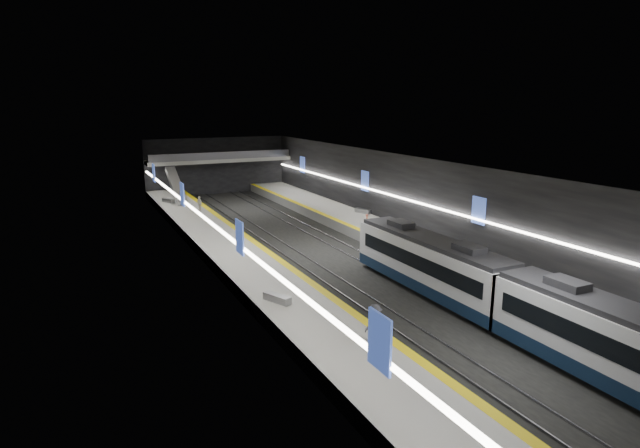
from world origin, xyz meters
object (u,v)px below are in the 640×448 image
train (510,297)px  bench_left_far (168,201)px  bench_right_far (363,211)px  passenger_right_a (367,222)px  passenger_left_b (375,323)px  bench_right_near (450,244)px  escalator (176,186)px  bench_left_near (277,298)px  passenger_right_b (462,251)px  passenger_left_a (199,204)px

train → bench_left_far: (-11.17, 44.38, -0.96)m
bench_right_far → passenger_right_a: passenger_right_a is taller
passenger_right_a → passenger_left_b: bearing=166.4°
train → bench_right_near: bearing=63.5°
train → passenger_right_a: 21.89m
escalator → bench_left_near: (-1.17, -37.25, -1.66)m
passenger_right_b → bench_right_near: bearing=37.4°
bench_left_far → passenger_left_a: 7.05m
passenger_right_a → passenger_right_b: passenger_right_b is taller
bench_left_far → passenger_right_a: passenger_right_a is taller
bench_left_far → bench_right_near: 35.69m
bench_left_near → bench_right_far: bench_right_far is taller
bench_right_far → passenger_right_b: passenger_right_b is taller
bench_left_near → passenger_left_b: bearing=-94.9°
passenger_right_a → passenger_right_b: size_ratio=0.99×
passenger_right_a → passenger_left_a: (-12.27, 16.08, 0.04)m
bench_right_far → bench_right_near: bearing=-112.4°
train → bench_left_near: bearing=144.8°
bench_right_far → escalator: bearing=114.6°
train → passenger_right_a: bearing=81.2°
bench_left_far → bench_right_near: bearing=-83.8°
bench_left_near → passenger_right_b: (15.91, 1.83, 0.55)m
train → escalator: escalator is taller
bench_right_near → bench_left_far: bearing=118.5°
train → passenger_right_b: 10.81m
bench_right_near → passenger_right_a: size_ratio=1.24×
train → escalator: size_ratio=3.72×
bench_left_far → passenger_right_a: 26.99m
bench_right_near → escalator: bearing=116.3°
bench_left_near → passenger_left_b: size_ratio=1.00×
bench_left_near → bench_right_near: 18.79m
passenger_left_a → bench_left_near: bearing=-22.6°
passenger_right_b → escalator: bearing=87.7°
passenger_right_b → passenger_left_a: bearing=91.1°
bench_right_far → passenger_right_b: (-2.26, -19.01, 0.55)m
bench_right_far → passenger_left_a: bearing=129.1°
bench_left_near → train: bearing=-59.3°
passenger_right_b → passenger_left_b: 16.19m
bench_right_far → passenger_left_b: 32.18m
bench_left_far → passenger_left_b: passenger_left_b is taller
train → bench_right_near: (6.75, 13.52, -0.96)m
bench_right_near → passenger_right_b: size_ratio=1.24×
bench_right_near → passenger_right_a: passenger_right_a is taller
bench_left_near → bench_right_near: bearing=-6.7°
passenger_left_a → passenger_left_b: (0.30, -37.13, 0.15)m
bench_right_near → passenger_left_b: (-15.38, -12.93, 0.75)m
bench_right_far → passenger_right_a: (-3.66, -7.08, 0.55)m
escalator → passenger_left_a: escalator is taller
escalator → passenger_right_a: 27.04m
bench_left_near → bench_right_far: 27.64m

